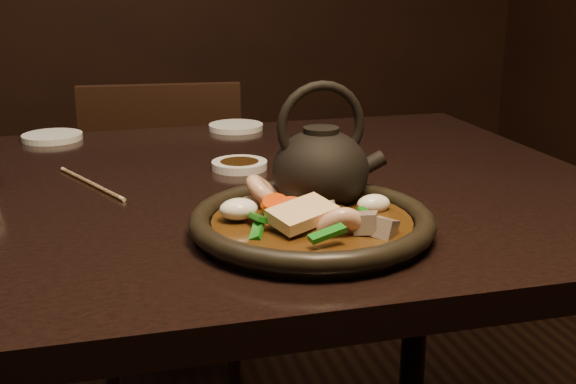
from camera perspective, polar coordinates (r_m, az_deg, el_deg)
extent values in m
cube|color=black|center=(1.10, -15.73, -1.26)|extent=(1.60, 0.90, 0.04)
cylinder|color=black|center=(1.73, 10.15, -7.41)|extent=(0.06, 0.06, 0.71)
cube|color=black|center=(1.95, -9.47, -3.23)|extent=(0.42, 0.42, 0.04)
cylinder|color=black|center=(2.18, -5.06, -6.73)|extent=(0.03, 0.03, 0.38)
cylinder|color=black|center=(1.89, -4.36, -10.52)|extent=(0.03, 0.03, 0.38)
cylinder|color=black|center=(2.18, -13.34, -7.10)|extent=(0.03, 0.03, 0.38)
cylinder|color=black|center=(1.90, -13.97, -10.93)|extent=(0.03, 0.03, 0.38)
cube|color=black|center=(1.72, -9.83, 1.68)|extent=(0.37, 0.06, 0.40)
cylinder|color=black|center=(0.90, 1.89, -3.01)|extent=(0.28, 0.28, 0.01)
torus|color=black|center=(0.89, 1.89, -2.23)|extent=(0.31, 0.31, 0.03)
cylinder|color=#381F0A|center=(0.90, 1.89, -2.49)|extent=(0.25, 0.25, 0.01)
ellipsoid|color=#381F0A|center=(0.90, 1.89, -2.49)|extent=(0.14, 0.13, 0.04)
torus|color=#DCAC8B|center=(0.97, 3.65, -0.52)|extent=(0.07, 0.07, 0.06)
torus|color=#DCAC8B|center=(0.95, -1.64, -0.29)|extent=(0.07, 0.07, 0.06)
torus|color=#DCAC8B|center=(0.85, 4.15, -3.16)|extent=(0.06, 0.05, 0.06)
torus|color=#DCAC8B|center=(0.96, 3.83, -0.04)|extent=(0.07, 0.07, 0.06)
cube|color=gray|center=(0.85, 7.56, -2.85)|extent=(0.04, 0.04, 0.03)
cube|color=gray|center=(0.86, 3.16, -2.82)|extent=(0.04, 0.04, 0.03)
cube|color=gray|center=(0.85, 6.17, -2.44)|extent=(0.04, 0.04, 0.03)
cube|color=gray|center=(0.89, 2.85, -1.82)|extent=(0.04, 0.04, 0.04)
cube|color=gray|center=(0.95, -2.54, -0.88)|extent=(0.04, 0.04, 0.04)
cylinder|color=#D83C06|center=(0.89, 1.89, -1.53)|extent=(0.04, 0.05, 0.04)
cylinder|color=#D83C06|center=(0.89, 0.31, -1.52)|extent=(0.06, 0.06, 0.03)
cylinder|color=#D83C06|center=(0.87, 5.78, -2.82)|extent=(0.05, 0.06, 0.04)
cylinder|color=#D83C06|center=(0.89, 0.36, -1.17)|extent=(0.06, 0.06, 0.03)
cylinder|color=#D83C06|center=(0.91, -1.08, -0.87)|extent=(0.07, 0.06, 0.03)
cube|color=#146C14|center=(0.80, 3.12, -3.30)|extent=(0.05, 0.02, 0.02)
cube|color=#146C14|center=(0.88, 1.07, -1.80)|extent=(0.04, 0.04, 0.03)
cube|color=#146C14|center=(0.84, -2.45, -3.05)|extent=(0.03, 0.05, 0.02)
cube|color=#146C14|center=(0.86, -2.47, -1.99)|extent=(0.02, 0.04, 0.02)
cube|color=#146C14|center=(0.88, 0.81, -1.69)|extent=(0.04, 0.04, 0.02)
cube|color=#146C14|center=(0.88, 6.69, -2.09)|extent=(0.03, 0.04, 0.02)
ellipsoid|color=white|center=(0.89, 1.68, -1.97)|extent=(0.05, 0.04, 0.02)
ellipsoid|color=white|center=(0.89, -3.92, -1.35)|extent=(0.05, 0.04, 0.03)
ellipsoid|color=white|center=(0.88, 2.61, -2.13)|extent=(0.05, 0.03, 0.03)
ellipsoid|color=white|center=(0.92, 0.07, -1.22)|extent=(0.04, 0.04, 0.02)
ellipsoid|color=white|center=(0.90, 1.05, -1.85)|extent=(0.03, 0.03, 0.02)
ellipsoid|color=white|center=(0.93, 6.77, -0.95)|extent=(0.04, 0.03, 0.03)
cube|color=#E6C689|center=(0.85, 1.14, -1.74)|extent=(0.09, 0.08, 0.03)
cylinder|color=white|center=(1.20, -3.86, 2.14)|extent=(0.09, 0.09, 0.01)
cylinder|color=white|center=(1.48, -18.13, 4.17)|extent=(0.11, 0.11, 0.01)
cylinder|color=white|center=(1.50, -4.14, 5.16)|extent=(0.11, 0.11, 0.01)
cylinder|color=tan|center=(1.14, -15.19, 0.61)|extent=(0.09, 0.19, 0.01)
cylinder|color=tan|center=(1.15, -15.41, 0.73)|extent=(0.09, 0.19, 0.01)
ellipsoid|color=black|center=(0.97, 2.59, 1.73)|extent=(0.13, 0.13, 0.11)
cylinder|color=black|center=(0.95, 2.62, 4.56)|extent=(0.05, 0.05, 0.02)
cylinder|color=black|center=(0.99, 6.15, 2.01)|extent=(0.06, 0.02, 0.04)
torus|color=black|center=(0.95, 2.63, 5.19)|extent=(0.12, 0.02, 0.12)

